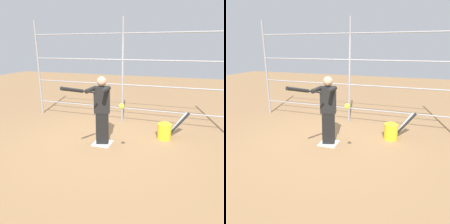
% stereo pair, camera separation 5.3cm
% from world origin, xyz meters
% --- Properties ---
extents(ground_plane, '(24.00, 24.00, 0.00)m').
position_xyz_m(ground_plane, '(0.00, 0.00, 0.00)').
color(ground_plane, '#9E754C').
extents(home_plate, '(0.40, 0.40, 0.02)m').
position_xyz_m(home_plate, '(0.00, 0.00, 0.01)').
color(home_plate, white).
rests_on(home_plate, ground).
extents(fence_backstop, '(5.56, 0.06, 2.89)m').
position_xyz_m(fence_backstop, '(0.00, -1.60, 1.44)').
color(fence_backstop, '#939399').
rests_on(fence_backstop, ground).
extents(batter, '(0.38, 0.59, 1.53)m').
position_xyz_m(batter, '(0.00, 0.02, 0.83)').
color(batter, black).
rests_on(batter, ground).
extents(baseball_bat_swinging, '(0.30, 0.83, 0.26)m').
position_xyz_m(baseball_bat_swinging, '(0.15, 0.89, 1.40)').
color(baseball_bat_swinging, black).
extents(softball_in_flight, '(0.10, 0.10, 0.10)m').
position_xyz_m(softball_in_flight, '(-0.69, 0.84, 1.16)').
color(softball_in_flight, yellow).
extents(bat_bucket, '(0.72, 0.47, 0.65)m').
position_xyz_m(bat_bucket, '(-1.33, -0.74, 0.21)').
color(bat_bucket, yellow).
rests_on(bat_bucket, ground).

